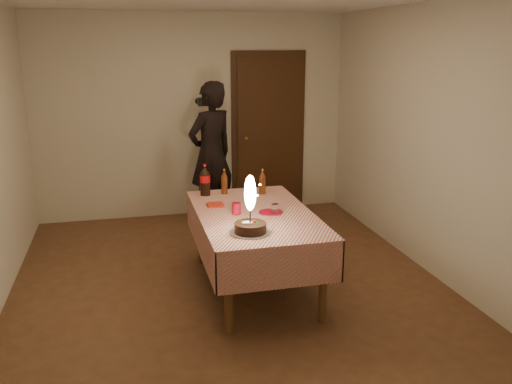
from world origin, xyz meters
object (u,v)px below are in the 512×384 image
red_plate (271,212)px  cola_bottle (205,180)px  clear_cup (275,209)px  dining_table (255,223)px  birthday_cake (250,218)px  amber_bottle_right (262,182)px  photographer (211,154)px  amber_bottle_left (224,182)px  red_cup (236,208)px

red_plate → cola_bottle: size_ratio=0.69×
cola_bottle → clear_cup: bearing=-55.9°
dining_table → cola_bottle: (-0.34, 0.68, 0.25)m
birthday_cake → dining_table: bearing=72.5°
dining_table → birthday_cake: birthday_cake is taller
amber_bottle_right → photographer: bearing=102.0°
clear_cup → amber_bottle_right: amber_bottle_right is taller
clear_cup → photographer: bearing=96.6°
cola_bottle → amber_bottle_left: 0.20m
birthday_cake → amber_bottle_left: (0.02, 1.20, -0.01)m
clear_cup → cola_bottle: size_ratio=0.28×
red_cup → dining_table: bearing=-3.2°
red_cup → amber_bottle_right: 0.71m
red_plate → amber_bottle_right: amber_bottle_right is taller
red_plate → amber_bottle_left: (-0.29, 0.73, 0.11)m
birthday_cake → amber_bottle_left: bearing=89.3°
amber_bottle_right → red_plate: bearing=-97.8°
red_plate → dining_table: bearing=164.2°
amber_bottle_right → photographer: photographer is taller
birthday_cake → amber_bottle_right: bearing=70.7°
clear_cup → amber_bottle_right: (0.06, 0.67, 0.07)m
dining_table → amber_bottle_right: bearing=69.2°
amber_bottle_left → amber_bottle_right: bearing=-14.1°
birthday_cake → red_cup: (-0.00, 0.52, -0.08)m
clear_cup → amber_bottle_left: size_ratio=0.35×
clear_cup → amber_bottle_left: (-0.31, 0.76, 0.07)m
red_cup → amber_bottle_right: bearing=56.3°
clear_cup → amber_bottle_right: 0.68m
red_plate → clear_cup: (0.03, -0.03, 0.04)m
red_cup → amber_bottle_right: (0.39, 0.59, 0.07)m
dining_table → clear_cup: 0.23m
birthday_cake → red_plate: birthday_cake is taller
photographer → clear_cup: bearing=-83.4°
cola_bottle → amber_bottle_left: bearing=2.9°
birthday_cake → red_cup: birthday_cake is taller
red_plate → amber_bottle_right: size_ratio=0.86×
birthday_cake → amber_bottle_right: birthday_cake is taller
amber_bottle_left → clear_cup: bearing=-67.6°
clear_cup → cola_bottle: cola_bottle is taller
birthday_cake → amber_bottle_right: size_ratio=1.87×
red_cup → cola_bottle: 0.70m
dining_table → birthday_cake: (-0.16, -0.51, 0.23)m
red_plate → clear_cup: bearing=-49.7°
red_cup → photographer: (0.10, 1.97, 0.10)m
amber_bottle_left → dining_table: bearing=-78.0°
dining_table → cola_bottle: bearing=116.7°
cola_bottle → amber_bottle_right: 0.58m
cola_bottle → red_cup: bearing=-75.2°
red_plate → photographer: photographer is taller
dining_table → birthday_cake: 0.58m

